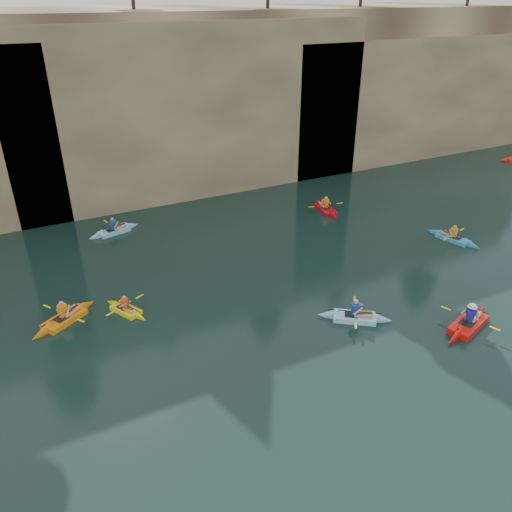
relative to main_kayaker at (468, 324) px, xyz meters
name	(u,v)px	position (x,y,z in m)	size (l,w,h in m)	color
ground	(397,416)	(-6.00, -2.54, -0.18)	(160.00, 160.00, 0.00)	black
cliff	(139,90)	(-6.00, 27.46, 5.82)	(70.00, 16.00, 12.00)	tan
cliff_slab_center	(199,109)	(-4.00, 20.06, 5.52)	(24.00, 2.40, 11.40)	tan
cliff_slab_east	(428,96)	(16.00, 20.06, 4.74)	(26.00, 2.40, 9.84)	tan
sea_cave_center	(118,186)	(-10.00, 19.41, 1.42)	(3.50, 1.00, 3.20)	black
sea_cave_east	(306,149)	(4.00, 19.41, 2.07)	(5.00, 1.00, 4.50)	black
main_kayaker	(468,324)	(0.00, 0.00, 0.00)	(3.80, 2.40, 1.39)	red
kayaker_orange	(64,318)	(-15.08, 8.09, -0.03)	(3.21, 2.44, 1.27)	orange
kayaker_ltblue_near	(355,317)	(-3.93, 2.60, -0.03)	(3.04, 2.46, 1.26)	#98DAFF
kayaker_red_far	(325,209)	(1.72, 13.25, -0.03)	(2.40, 3.41, 1.23)	red
kayaker_yellow	(126,309)	(-12.57, 7.62, -0.05)	(1.89, 2.55, 1.04)	yellow
kayaker_ltblue_mid	(114,231)	(-11.18, 16.06, -0.03)	(3.26, 2.33, 1.21)	#88C4E4
kayaker_blue_east	(453,238)	(5.76, 6.38, -0.04)	(2.22, 3.31, 1.15)	#3895C1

